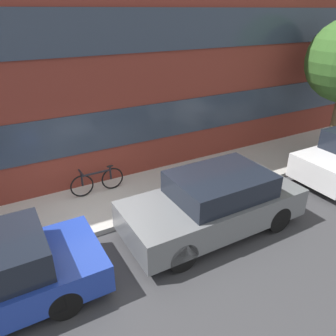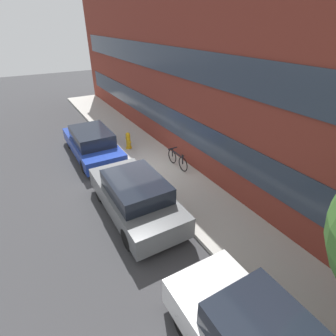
# 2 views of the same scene
# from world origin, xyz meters

# --- Properties ---
(ground_plane) EXTENTS (56.00, 56.00, 0.00)m
(ground_plane) POSITION_xyz_m (0.00, 0.00, 0.00)
(ground_plane) COLOR #38383A
(sidewalk_strip) EXTENTS (28.00, 2.30, 0.13)m
(sidewalk_strip) POSITION_xyz_m (0.00, 1.15, 0.07)
(sidewalk_strip) COLOR #B2AFA8
(sidewalk_strip) RESTS_ON ground_plane
(rowhouse_facade) EXTENTS (28.00, 1.02, 7.72)m
(rowhouse_facade) POSITION_xyz_m (0.00, 2.74, 3.87)
(rowhouse_facade) COLOR maroon
(rowhouse_facade) RESTS_ON ground_plane
(parked_car_grey) EXTENTS (4.24, 1.81, 1.44)m
(parked_car_grey) POSITION_xyz_m (2.27, -1.05, 0.72)
(parked_car_grey) COLOR slate
(parked_car_grey) RESTS_ON ground_plane
(bicycle) EXTENTS (1.51, 0.44, 0.74)m
(bicycle) POSITION_xyz_m (0.38, 1.73, 0.50)
(bicycle) COLOR black
(bicycle) RESTS_ON sidewalk_strip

